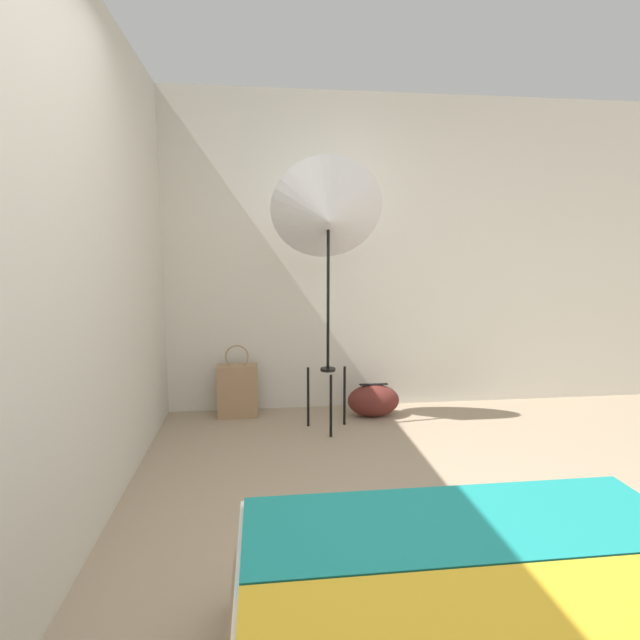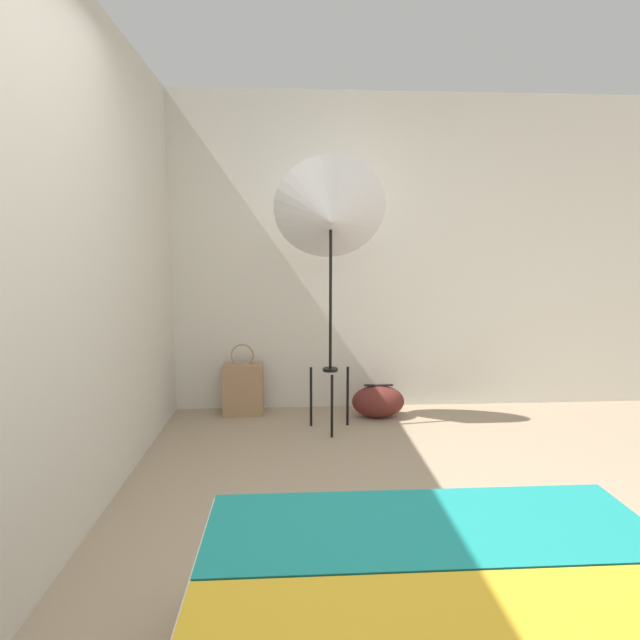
# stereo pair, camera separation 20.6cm
# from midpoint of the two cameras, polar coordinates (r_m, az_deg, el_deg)

# --- Properties ---
(ground_plane) EXTENTS (14.00, 14.00, 0.00)m
(ground_plane) POSITION_cam_midpoint_polar(r_m,az_deg,el_deg) (2.13, 9.61, -31.06)
(ground_plane) COLOR gray
(wall_back) EXTENTS (8.00, 0.05, 2.60)m
(wall_back) POSITION_cam_midpoint_polar(r_m,az_deg,el_deg) (4.19, -0.05, 7.48)
(wall_back) COLOR beige
(wall_back) RESTS_ON ground_plane
(wall_side_left) EXTENTS (0.05, 8.00, 2.60)m
(wall_side_left) POSITION_cam_midpoint_polar(r_m,az_deg,el_deg) (2.73, -26.28, 6.38)
(wall_side_left) COLOR beige
(wall_side_left) RESTS_ON ground_plane
(photo_umbrella) EXTENTS (0.82, 0.60, 1.98)m
(photo_umbrella) POSITION_cam_midpoint_polar(r_m,az_deg,el_deg) (3.62, -0.72, 11.72)
(photo_umbrella) COLOR black
(photo_umbrella) RESTS_ON ground_plane
(tote_bag) EXTENTS (0.32, 0.16, 0.59)m
(tote_bag) POSITION_cam_midpoint_polar(r_m,az_deg,el_deg) (4.14, -10.81, -7.89)
(tote_bag) COLOR #9E7A56
(tote_bag) RESTS_ON ground_plane
(duffel_bag) EXTENTS (0.42, 0.26, 0.27)m
(duffel_bag) POSITION_cam_midpoint_polar(r_m,az_deg,el_deg) (4.10, 4.67, -9.15)
(duffel_bag) COLOR #5B231E
(duffel_bag) RESTS_ON ground_plane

